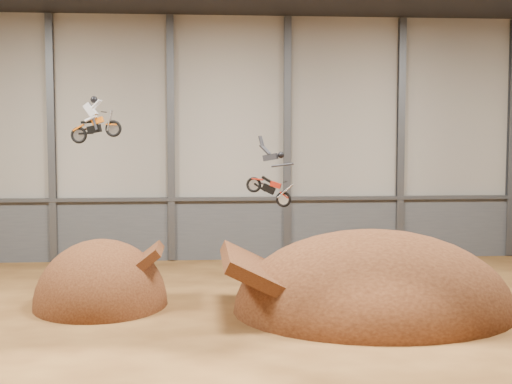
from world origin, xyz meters
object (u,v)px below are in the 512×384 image
(takeoff_ramp, at_px, (101,305))
(fmx_rider_b, at_px, (265,171))
(fmx_rider_a, at_px, (97,116))
(landing_ramp, at_px, (373,310))

(takeoff_ramp, relative_size, fmx_rider_b, 2.34)
(fmx_rider_b, bearing_deg, fmx_rider_a, -171.30)
(takeoff_ramp, height_order, fmx_rider_a, fmx_rider_a)
(takeoff_ramp, distance_m, landing_ramp, 11.45)
(landing_ramp, bearing_deg, fmx_rider_a, 165.74)
(fmx_rider_a, bearing_deg, takeoff_ramp, -71.37)
(fmx_rider_b, bearing_deg, landing_ramp, -2.77)
(takeoff_ramp, distance_m, fmx_rider_b, 9.02)
(landing_ramp, xyz_separation_m, fmx_rider_b, (-4.30, 1.68, 5.68))
(landing_ramp, relative_size, fmx_rider_b, 4.17)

